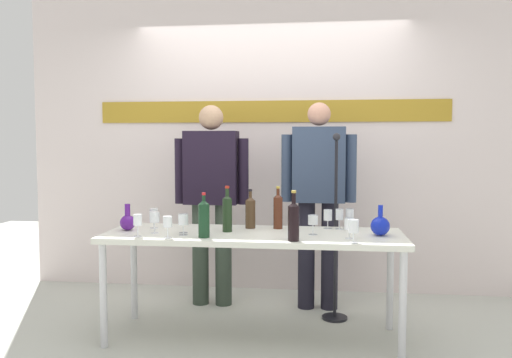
# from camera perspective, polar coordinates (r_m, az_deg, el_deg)

# --- Properties ---
(ground_plane) EXTENTS (10.00, 10.00, 0.00)m
(ground_plane) POSITION_cam_1_polar(r_m,az_deg,el_deg) (3.90, -0.28, -16.96)
(ground_plane) COLOR #B7B9AE
(back_wall) EXTENTS (4.67, 0.11, 3.00)m
(back_wall) POSITION_cam_1_polar(r_m,az_deg,el_deg) (4.95, 1.63, 5.22)
(back_wall) COLOR silver
(back_wall) RESTS_ON ground
(display_table) EXTENTS (2.10, 0.69, 0.76)m
(display_table) POSITION_cam_1_polar(r_m,az_deg,el_deg) (3.71, -0.28, -6.86)
(display_table) COLOR silver
(display_table) RESTS_ON ground
(decanter_blue_left) EXTENTS (0.11, 0.11, 0.19)m
(decanter_blue_left) POSITION_cam_1_polar(r_m,az_deg,el_deg) (3.91, -13.88, -4.54)
(decanter_blue_left) COLOR #541B83
(decanter_blue_left) RESTS_ON display_table
(decanter_blue_right) EXTENTS (0.13, 0.13, 0.21)m
(decanter_blue_right) POSITION_cam_1_polar(r_m,az_deg,el_deg) (3.68, 13.44, -4.98)
(decanter_blue_right) COLOR #1226BA
(decanter_blue_right) RESTS_ON display_table
(presenter_left) EXTENTS (0.64, 0.22, 1.71)m
(presenter_left) POSITION_cam_1_polar(r_m,az_deg,el_deg) (4.46, -4.89, -1.24)
(presenter_left) COLOR #2E3A2F
(presenter_left) RESTS_ON ground
(presenter_right) EXTENTS (0.62, 0.22, 1.73)m
(presenter_right) POSITION_cam_1_polar(r_m,az_deg,el_deg) (4.37, 6.85, -1.31)
(presenter_right) COLOR black
(presenter_right) RESTS_ON ground
(wine_bottle_0) EXTENTS (0.07, 0.07, 0.32)m
(wine_bottle_0) POSITION_cam_1_polar(r_m,az_deg,el_deg) (3.86, 2.42, -3.44)
(wine_bottle_0) COLOR #502516
(wine_bottle_0) RESTS_ON display_table
(wine_bottle_1) EXTENTS (0.08, 0.08, 0.29)m
(wine_bottle_1) POSITION_cam_1_polar(r_m,az_deg,el_deg) (3.88, -0.62, -3.58)
(wine_bottle_1) COLOR #47321E
(wine_bottle_1) RESTS_ON display_table
(wine_bottle_2) EXTENTS (0.07, 0.07, 0.33)m
(wine_bottle_2) POSITION_cam_1_polar(r_m,az_deg,el_deg) (3.39, 4.14, -4.48)
(wine_bottle_2) COLOR black
(wine_bottle_2) RESTS_ON display_table
(wine_bottle_3) EXTENTS (0.08, 0.08, 0.30)m
(wine_bottle_3) POSITION_cam_1_polar(r_m,az_deg,el_deg) (3.52, -5.72, -4.24)
(wine_bottle_3) COLOR #14351D
(wine_bottle_3) RESTS_ON display_table
(wine_bottle_4) EXTENTS (0.07, 0.07, 0.33)m
(wine_bottle_4) POSITION_cam_1_polar(r_m,az_deg,el_deg) (3.73, -3.16, -3.63)
(wine_bottle_4) COLOR #1E321A
(wine_bottle_4) RESTS_ON display_table
(wine_glass_left_0) EXTENTS (0.06, 0.06, 0.15)m
(wine_glass_left_0) POSITION_cam_1_polar(r_m,az_deg,el_deg) (3.96, -11.12, -3.73)
(wine_glass_left_0) COLOR white
(wine_glass_left_0) RESTS_ON display_table
(wine_glass_left_1) EXTENTS (0.06, 0.06, 0.15)m
(wine_glass_left_1) POSITION_cam_1_polar(r_m,az_deg,el_deg) (3.63, -12.82, -4.44)
(wine_glass_left_1) COLOR white
(wine_glass_left_1) RESTS_ON display_table
(wine_glass_left_2) EXTENTS (0.07, 0.07, 0.15)m
(wine_glass_left_2) POSITION_cam_1_polar(r_m,az_deg,el_deg) (3.63, -7.97, -4.46)
(wine_glass_left_2) COLOR white
(wine_glass_left_2) RESTS_ON display_table
(wine_glass_left_3) EXTENTS (0.06, 0.06, 0.15)m
(wine_glass_left_3) POSITION_cam_1_polar(r_m,az_deg,el_deg) (3.54, -9.65, -4.68)
(wine_glass_left_3) COLOR white
(wine_glass_left_3) RESTS_ON display_table
(wine_glass_left_4) EXTENTS (0.07, 0.07, 0.15)m
(wine_glass_left_4) POSITION_cam_1_polar(r_m,az_deg,el_deg) (3.74, -11.04, -4.16)
(wine_glass_left_4) COLOR white
(wine_glass_left_4) RESTS_ON display_table
(wine_glass_left_5) EXTENTS (0.07, 0.07, 0.14)m
(wine_glass_left_5) POSITION_cam_1_polar(r_m,az_deg,el_deg) (3.72, -7.96, -4.38)
(wine_glass_left_5) COLOR white
(wine_glass_left_5) RESTS_ON display_table
(wine_glass_right_0) EXTENTS (0.07, 0.07, 0.14)m
(wine_glass_right_0) POSITION_cam_1_polar(r_m,az_deg,el_deg) (3.63, 6.25, -4.53)
(wine_glass_right_0) COLOR white
(wine_glass_right_0) RESTS_ON display_table
(wine_glass_right_1) EXTENTS (0.06, 0.06, 0.14)m
(wine_glass_right_1) POSITION_cam_1_polar(r_m,az_deg,el_deg) (3.90, 7.86, -3.98)
(wine_glass_right_1) COLOR white
(wine_glass_right_1) RESTS_ON display_table
(wine_glass_right_2) EXTENTS (0.07, 0.07, 0.15)m
(wine_glass_right_2) POSITION_cam_1_polar(r_m,az_deg,el_deg) (3.38, 10.60, -5.15)
(wine_glass_right_2) COLOR white
(wine_glass_right_2) RESTS_ON display_table
(wine_glass_right_3) EXTENTS (0.06, 0.06, 0.15)m
(wine_glass_right_3) POSITION_cam_1_polar(r_m,az_deg,el_deg) (3.92, 10.22, -3.84)
(wine_glass_right_3) COLOR white
(wine_glass_right_3) RESTS_ON display_table
(wine_glass_right_4) EXTENTS (0.07, 0.07, 0.14)m
(wine_glass_right_4) POSITION_cam_1_polar(r_m,az_deg,el_deg) (3.52, 10.18, -4.88)
(wine_glass_right_4) COLOR white
(wine_glass_right_4) RESTS_ON display_table
(wine_glass_right_5) EXTENTS (0.06, 0.06, 0.15)m
(wine_glass_right_5) POSITION_cam_1_polar(r_m,az_deg,el_deg) (3.88, 9.12, -3.91)
(wine_glass_right_5) COLOR white
(wine_glass_right_5) RESTS_ON display_table
(microphone_stand) EXTENTS (0.20, 0.20, 1.47)m
(microphone_stand) POSITION_cam_1_polar(r_m,az_deg,el_deg) (4.19, 8.66, -8.56)
(microphone_stand) COLOR black
(microphone_stand) RESTS_ON ground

